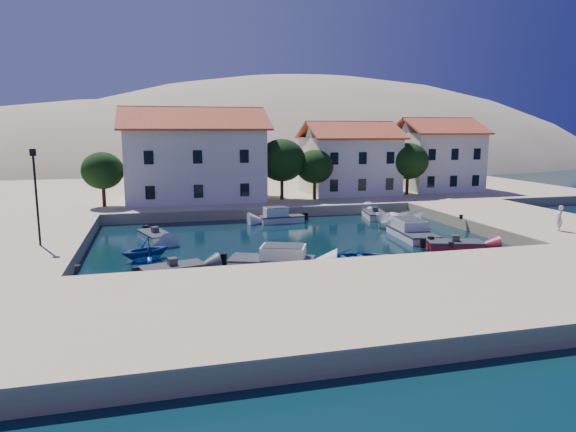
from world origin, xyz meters
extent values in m
plane|color=black|center=(0.00, 0.00, 0.00)|extent=(400.00, 400.00, 0.00)
cube|color=#D1B78F|center=(0.00, -6.00, 0.50)|extent=(52.00, 12.00, 1.00)
cube|color=#D1B78F|center=(20.50, 10.00, 0.50)|extent=(11.00, 20.00, 1.00)
cube|color=#D1B78F|center=(-19.00, 10.00, 0.50)|extent=(8.00, 20.00, 1.00)
cube|color=#D1B78F|center=(2.00, 38.00, 0.50)|extent=(80.00, 36.00, 1.00)
ellipsoid|color=tan|center=(-10.00, 110.00, -20.00)|extent=(198.00, 126.00, 72.00)
ellipsoid|color=tan|center=(35.00, 130.00, -25.00)|extent=(220.00, 176.00, 99.00)
cube|color=white|center=(-6.00, 28.00, 4.75)|extent=(14.00, 9.00, 7.50)
pyramid|color=#A93A26|center=(-6.00, 28.00, 9.60)|extent=(14.70, 9.45, 2.20)
cube|color=white|center=(12.00, 29.00, 4.25)|extent=(10.00, 8.00, 6.50)
pyramid|color=#A93A26|center=(12.00, 29.00, 8.40)|extent=(10.50, 8.40, 1.80)
cube|color=white|center=(24.00, 30.00, 4.50)|extent=(9.00, 8.00, 7.00)
pyramid|color=#A93A26|center=(24.00, 30.00, 8.90)|extent=(9.45, 8.40, 1.80)
cylinder|color=#382314|center=(-15.00, 25.00, 2.25)|extent=(0.36, 0.36, 2.50)
ellipsoid|color=black|center=(-15.00, 25.00, 4.50)|extent=(4.00, 4.00, 3.60)
cylinder|color=#382314|center=(3.00, 25.50, 2.50)|extent=(0.36, 0.36, 3.00)
ellipsoid|color=black|center=(3.00, 25.50, 5.20)|extent=(5.00, 5.00, 4.50)
cylinder|color=#382314|center=(6.50, 25.00, 2.25)|extent=(0.36, 0.36, 2.50)
ellipsoid|color=black|center=(6.50, 25.00, 4.50)|extent=(4.00, 4.00, 3.60)
cylinder|color=#382314|center=(18.00, 26.00, 2.38)|extent=(0.36, 0.36, 2.75)
ellipsoid|color=black|center=(18.00, 26.00, 4.85)|extent=(4.60, 4.60, 4.14)
cylinder|color=black|center=(-17.50, 8.00, 4.00)|extent=(0.14, 0.14, 6.00)
cube|color=black|center=(-17.50, 8.00, 7.00)|extent=(0.35, 0.25, 0.45)
cylinder|color=black|center=(-14.30, 0.80, 1.15)|extent=(0.36, 0.36, 0.30)
cylinder|color=black|center=(8.00, 0.80, 1.15)|extent=(0.36, 0.36, 0.30)
cylinder|color=black|center=(14.70, 10.00, 1.15)|extent=(0.36, 0.36, 0.30)
cube|color=#36373B|center=(-9.35, 2.27, 0.25)|extent=(3.83, 2.46, 0.90)
cube|color=#36373B|center=(-9.35, 2.27, 0.58)|extent=(3.92, 2.52, 0.10)
cube|color=#36373B|center=(-9.35, 2.27, 0.80)|extent=(0.62, 0.62, 0.50)
cube|color=silver|center=(-3.37, 2.45, 0.25)|extent=(5.48, 3.88, 0.90)
cube|color=#36373B|center=(-3.37, 2.45, 0.58)|extent=(5.61, 3.97, 0.10)
cube|color=silver|center=(-3.37, 2.45, 0.95)|extent=(3.16, 2.70, 0.90)
imported|color=navy|center=(1.70, 1.68, 0.00)|extent=(5.43, 4.09, 1.07)
cube|color=maroon|center=(10.28, 3.90, 0.25)|extent=(4.10, 2.71, 0.90)
cube|color=#36373B|center=(10.28, 3.90, 0.58)|extent=(4.19, 2.77, 0.10)
cube|color=#36373B|center=(10.28, 3.90, 0.80)|extent=(0.62, 0.62, 0.50)
cube|color=silver|center=(9.25, 8.20, 0.25)|extent=(2.74, 5.71, 0.90)
cube|color=#36373B|center=(9.25, 8.20, 0.58)|extent=(2.79, 5.85, 0.10)
cube|color=silver|center=(9.25, 8.20, 0.95)|extent=(2.16, 3.09, 0.90)
imported|color=silver|center=(10.30, 12.50, 0.00)|extent=(4.53, 2.03, 1.70)
cube|color=silver|center=(10.25, 17.53, 0.25)|extent=(2.51, 4.10, 0.90)
cube|color=#36373B|center=(10.25, 17.53, 0.58)|extent=(2.56, 4.20, 0.10)
cube|color=#36373B|center=(10.25, 17.53, 0.80)|extent=(0.59, 0.59, 0.50)
imported|color=navy|center=(-10.91, 6.43, 0.00)|extent=(4.04, 3.83, 1.67)
cube|color=silver|center=(-10.29, 12.52, 0.25)|extent=(2.76, 4.10, 0.90)
cube|color=#36373B|center=(-10.29, 12.52, 0.58)|extent=(2.82, 4.19, 0.10)
cube|color=#36373B|center=(-10.29, 12.52, 0.80)|extent=(0.63, 0.63, 0.50)
cube|color=silver|center=(0.98, 17.55, 0.25)|extent=(3.99, 1.85, 0.90)
cube|color=#36373B|center=(0.98, 17.55, 0.58)|extent=(4.08, 1.89, 0.10)
cube|color=silver|center=(0.98, 17.55, 0.95)|extent=(2.14, 1.51, 0.90)
imported|color=beige|center=(18.70, 3.57, 1.95)|extent=(0.82, 0.80, 1.90)
camera|label=1|loc=(-10.14, -27.46, 8.42)|focal=32.00mm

